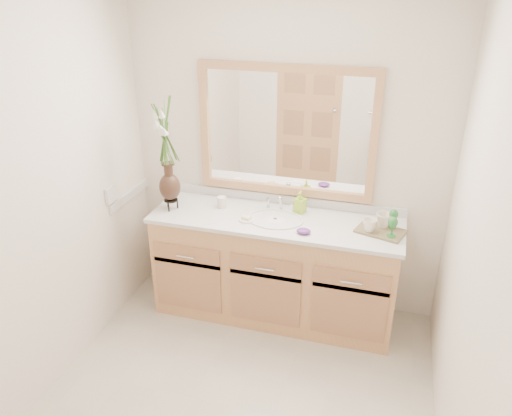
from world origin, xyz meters
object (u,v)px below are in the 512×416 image
(tumbler, at_px, (222,202))
(tray, at_px, (380,231))
(flower_vase, at_px, (166,143))
(soap_bottle, at_px, (300,203))

(tumbler, relative_size, tray, 0.27)
(tumbler, xyz_separation_m, tray, (1.19, -0.07, -0.04))
(flower_vase, relative_size, soap_bottle, 5.08)
(soap_bottle, relative_size, tray, 0.47)
(flower_vase, height_order, tumbler, flower_vase)
(tumbler, height_order, soap_bottle, soap_bottle)
(flower_vase, bearing_deg, tumbler, 20.47)
(soap_bottle, height_order, tray, soap_bottle)
(flower_vase, bearing_deg, soap_bottle, 12.67)
(soap_bottle, bearing_deg, tumbler, -156.25)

